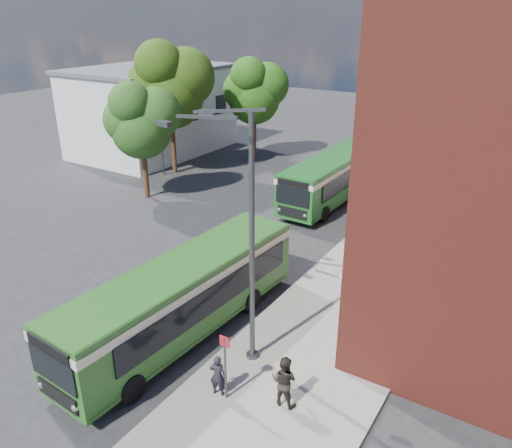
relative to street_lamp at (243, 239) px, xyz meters
The scene contains 14 objects.
ground 7.10m from the street_lamp, 157.54° to the left, with size 120.00×120.00×0.00m, color #242427.
pavement 11.27m from the street_lamp, 77.80° to the left, with size 6.00×48.00×0.15m, color gray.
kerb_line 11.12m from the street_lamp, 95.07° to the left, with size 0.12×48.00×0.01m, color beige.
white_building 30.38m from the street_lamp, 138.79° to the left, with size 9.40×13.40×7.30m.
flagpole 22.89m from the street_lamp, 139.05° to the left, with size 0.95×0.10×9.00m.
street_lamp is the anchor object (origin of this frame).
bus_stop_sign 4.02m from the street_lamp, 70.87° to the right, with size 0.35×0.08×2.52m.
bus_front 4.05m from the street_lamp, behind, with size 3.20×11.46×3.02m.
bus_rear 17.60m from the street_lamp, 103.48° to the left, with size 2.84×11.27×3.02m.
pedestrian_a 4.49m from the street_lamp, 78.68° to the right, with size 0.54×0.36×1.49m, color black.
pedestrian_b 4.71m from the street_lamp, 30.04° to the right, with size 0.86×0.67×1.77m, color black.
tree_left 18.33m from the street_lamp, 144.47° to the left, with size 4.60×4.37×7.76m.
tree_mid 23.31m from the street_lamp, 136.84° to the left, with size 5.88×5.59×9.93m.
tree_right 26.60m from the street_lamp, 121.53° to the left, with size 4.98×4.73×8.40m.
Camera 1 is at (13.16, -14.39, 11.74)m, focal length 35.00 mm.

